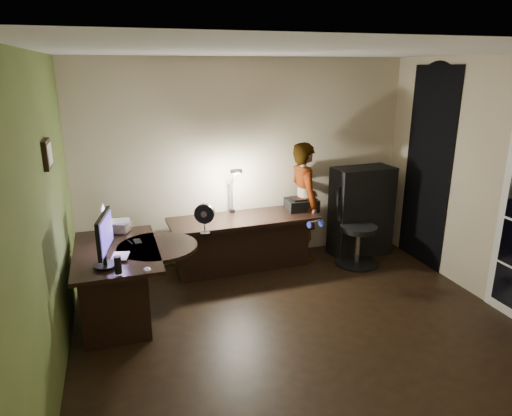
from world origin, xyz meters
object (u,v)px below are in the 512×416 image
object	(u,v)px
cabinet	(361,211)
person	(304,202)
desk_right	(243,243)
desk_left	(119,285)
monitor	(104,248)
office_chair	(359,228)

from	to	relation	value
cabinet	person	bearing A→B (deg)	170.83
desk_right	person	world-z (taller)	person
desk_left	person	distance (m)	2.68
monitor	office_chair	world-z (taller)	monitor
cabinet	monitor	bearing A→B (deg)	-162.92
desk_right	office_chair	world-z (taller)	office_chair
desk_right	office_chair	xyz separation A→B (m)	(1.51, -0.30, 0.16)
monitor	person	distance (m)	2.91
cabinet	monitor	size ratio (longest dim) A/B	2.28
monitor	office_chair	size ratio (longest dim) A/B	0.53
cabinet	person	distance (m)	0.87
monitor	desk_left	bearing A→B (deg)	87.45
desk_right	cabinet	world-z (taller)	cabinet
monitor	office_chair	xyz separation A→B (m)	(3.19, 0.94, -0.46)
desk_left	office_chair	bearing A→B (deg)	8.34
desk_right	office_chair	distance (m)	1.55
office_chair	desk_right	bearing A→B (deg)	170.58
cabinet	office_chair	bearing A→B (deg)	-126.19
desk_right	cabinet	xyz separation A→B (m)	(1.73, 0.04, 0.27)
person	desk_left	bearing A→B (deg)	109.24
desk_left	monitor	xyz separation A→B (m)	(-0.09, -0.42, 0.59)
person	desk_right	bearing A→B (deg)	96.29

